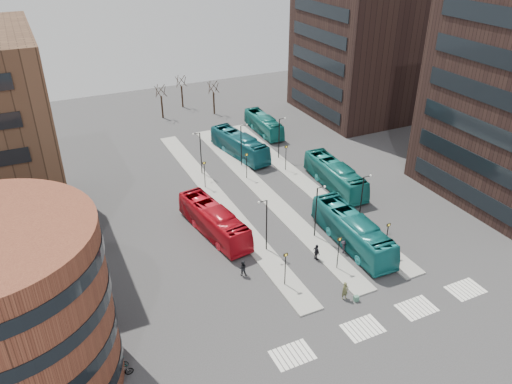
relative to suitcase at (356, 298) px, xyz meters
name	(u,v)px	position (x,y,z in m)	size (l,w,h in m)	color
ground	(402,356)	(-0.55, -7.19, -0.28)	(160.00, 160.00, 0.00)	#2E2E31
island_left	(219,200)	(-4.55, 22.81, -0.20)	(2.50, 45.00, 0.15)	gray
island_mid	(262,191)	(1.45, 22.81, -0.20)	(2.50, 45.00, 0.15)	gray
island_right	(302,181)	(7.45, 22.81, -0.20)	(2.50, 45.00, 0.15)	gray
suitcase	(356,298)	(0.00, 0.00, 0.00)	(0.45, 0.36, 0.56)	navy
red_bus	(214,221)	(-7.77, 16.28, 1.39)	(2.80, 11.97, 3.34)	#B40D1A
teal_bus_a	(352,231)	(4.91, 7.82, 1.49)	(2.97, 12.69, 3.54)	#166F71
teal_bus_b	(240,145)	(3.32, 34.32, 1.41)	(2.84, 12.13, 3.38)	#135863
teal_bus_c	(335,175)	(10.60, 19.82, 1.41)	(2.83, 12.10, 3.37)	#166E6B
teal_bus_d	(264,124)	(10.55, 40.89, 1.20)	(2.49, 10.65, 2.97)	#16726D
traveller	(345,291)	(-0.81, 0.73, 0.65)	(0.68, 0.44, 1.86)	brown
commuter_a	(243,268)	(-7.97, 8.02, 0.57)	(0.83, 0.65, 1.71)	black
commuter_b	(317,252)	(0.00, 7.08, 0.64)	(1.08, 0.45, 1.84)	black
commuter_c	(343,247)	(3.19, 6.90, 0.46)	(0.96, 0.55, 1.49)	black
bicycle_mid	(122,372)	(-21.55, 0.56, 0.26)	(0.51, 1.81, 1.09)	gray
bicycle_far	(119,362)	(-21.55, 1.73, 0.12)	(0.53, 1.51, 0.80)	gray
crosswalk_stripes	(388,319)	(1.20, -3.19, -0.27)	(22.35, 2.40, 0.01)	silver
round_building	(1,318)	(-28.55, 2.81, 6.71)	(15.16, 15.16, 14.00)	brown
tower_far	(369,27)	(31.43, 42.81, 14.72)	(20.12, 20.00, 30.00)	black
sign_poles	(286,200)	(1.05, 15.81, 2.13)	(12.45, 22.12, 3.65)	black
lamp_posts	(274,172)	(2.09, 20.81, 3.30)	(14.04, 20.24, 6.12)	black
bare_trees	(186,98)	(2.12, 55.48, 2.45)	(10.97, 8.14, 5.90)	black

